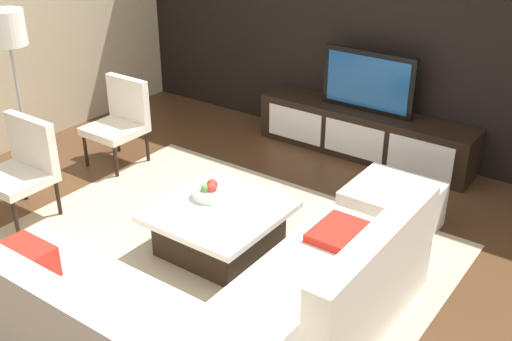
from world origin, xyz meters
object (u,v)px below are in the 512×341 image
Objects in this scene: ottoman at (392,209)px; coffee_table at (220,228)px; media_console at (364,133)px; fruit_bowl at (210,192)px; sectional_couch at (200,316)px; floor_lamp at (8,38)px; accent_chair_near at (23,163)px; television at (368,82)px; accent_chair_far at (121,117)px.

coffee_table is at bearing -132.04° from ottoman.
fruit_bowl reaches higher than media_console.
coffee_table is 1.38× the size of ottoman.
media_console is 3.34× the size of ottoman.
ottoman is 1.54m from fruit_bowl.
ottoman is at bearing 47.96° from coffee_table.
floor_lamp is at bearing 162.65° from sectional_couch.
fruit_bowl is at bearing -139.75° from ottoman.
sectional_couch is 1.35m from fruit_bowl.
media_console is at bearing 42.98° from floor_lamp.
media_console is at bearing 68.18° from accent_chair_near.
ottoman is (0.88, -1.21, -0.61)m from television.
coffee_table is 0.60× the size of floor_lamp.
television is 2.53m from accent_chair_far.
media_console is at bearing -90.00° from television.
accent_chair_near is at bearing -89.01° from accent_chair_far.
coffee_table is (-0.10, -2.30, -0.05)m from media_console.
media_console is 3.31m from sectional_couch.
television reaches higher than ottoman.
ottoman is (0.98, 1.08, -0.00)m from coffee_table.
media_console is 2.34× the size of television.
accent_chair_near is 1.00× the size of accent_chair_far.
television is at bearing 34.63° from accent_chair_far.
accent_chair_far reaches higher than fruit_bowl.
sectional_couch is 2.53× the size of coffee_table.
television is at bearing 87.51° from coffee_table.
accent_chair_near is 0.53× the size of floor_lamp.
ottoman is at bearing 41.90° from accent_chair_near.
television is at bearing 42.99° from floor_lamp.
television is 1.03× the size of coffee_table.
sectional_couch is (0.52, -3.27, -0.54)m from television.
television reaches higher than accent_chair_near.
fruit_bowl is (-0.80, 1.08, 0.15)m from sectional_couch.
accent_chair_near is 1.21m from floor_lamp.
accent_chair_near is 3.11× the size of fruit_bowl.
sectional_couch is 2.82× the size of accent_chair_far.
sectional_couch is 2.82× the size of accent_chair_near.
floor_lamp is 5.81× the size of fruit_bowl.
television reaches higher than accent_chair_far.
media_console is 2.30m from coffee_table.
accent_chair_near is (-1.84, -2.82, -0.32)m from television.
coffee_table is 3.46× the size of fruit_bowl.
coffee_table is 1.11× the size of accent_chair_far.
floor_lamp reaches higher than coffee_table.
media_console is 8.34× the size of fruit_bowl.
media_console is 2.68× the size of accent_chair_far.
floor_lamp is (-2.50, -2.33, 0.56)m from television.
television is 2.24m from fruit_bowl.
coffee_table is at bearing 122.55° from sectional_couch.
accent_chair_far is at bearing 159.85° from fruit_bowl.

